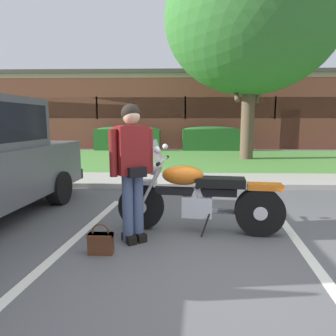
{
  "coord_description": "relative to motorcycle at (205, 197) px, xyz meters",
  "views": [
    {
      "loc": [
        -0.44,
        -3.1,
        1.5
      ],
      "look_at": [
        -0.56,
        1.06,
        0.85
      ],
      "focal_mm": 32.13,
      "sensor_mm": 36.0,
      "label": 1
    }
  ],
  "objects": [
    {
      "name": "ground_plane",
      "position": [
        0.06,
        -0.85,
        -0.49
      ],
      "size": [
        140.0,
        140.0,
        0.0
      ],
      "primitive_type": "plane",
      "color": "#565659"
    },
    {
      "name": "curb_strip",
      "position": [
        0.06,
        2.67,
        -0.43
      ],
      "size": [
        60.0,
        0.2,
        0.12
      ],
      "primitive_type": "cube",
      "color": "#ADA89E",
      "rests_on": "ground"
    },
    {
      "name": "concrete_walk",
      "position": [
        0.06,
        3.52,
        -0.45
      ],
      "size": [
        60.0,
        1.5,
        0.08
      ],
      "primitive_type": "cube",
      "color": "#ADA89E",
      "rests_on": "ground"
    },
    {
      "name": "grass_lawn",
      "position": [
        0.06,
        7.68,
        -0.46
      ],
      "size": [
        60.0,
        6.82,
        0.06
      ],
      "primitive_type": "cube",
      "color": "#518E3D",
      "rests_on": "ground"
    },
    {
      "name": "stall_stripe_0",
      "position": [
        -1.72,
        -0.65,
        -0.49
      ],
      "size": [
        0.57,
        4.39,
        0.01
      ],
      "primitive_type": "cube",
      "rotation": [
        0.0,
        0.0,
        -0.1
      ],
      "color": "silver",
      "rests_on": "ground"
    },
    {
      "name": "stall_stripe_1",
      "position": [
        1.11,
        -0.65,
        -0.49
      ],
      "size": [
        0.57,
        4.39,
        0.01
      ],
      "primitive_type": "cube",
      "rotation": [
        0.0,
        0.0,
        -0.1
      ],
      "color": "silver",
      "rests_on": "ground"
    },
    {
      "name": "motorcycle",
      "position": [
        0.0,
        0.0,
        0.0
      ],
      "size": [
        2.24,
        0.82,
        1.26
      ],
      "color": "black",
      "rests_on": "ground"
    },
    {
      "name": "rider_person",
      "position": [
        -0.92,
        -0.34,
        0.5
      ],
      "size": [
        0.49,
        0.41,
        1.7
      ],
      "color": "black",
      "rests_on": "ground"
    },
    {
      "name": "handbag",
      "position": [
        -1.24,
        -0.73,
        -0.34
      ],
      "size": [
        0.28,
        0.13,
        0.36
      ],
      "color": "#562D19",
      "rests_on": "ground"
    },
    {
      "name": "shade_tree",
      "position": [
        2.31,
        7.73,
        4.66
      ],
      "size": [
        6.35,
        6.35,
        7.87
      ],
      "color": "brown",
      "rests_on": "ground"
    },
    {
      "name": "hedge_left",
      "position": [
        -2.87,
        11.22,
        0.16
      ],
      "size": [
        3.25,
        0.9,
        1.24
      ],
      "color": "#286028",
      "rests_on": "ground"
    },
    {
      "name": "hedge_center_left",
      "position": [
        1.3,
        11.22,
        0.16
      ],
      "size": [
        2.79,
        0.9,
        1.24
      ],
      "color": "#286028",
      "rests_on": "ground"
    },
    {
      "name": "brick_building",
      "position": [
        0.05,
        18.12,
        1.61
      ],
      "size": [
        28.03,
        11.87,
        4.19
      ],
      "color": "brown",
      "rests_on": "ground"
    }
  ]
}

